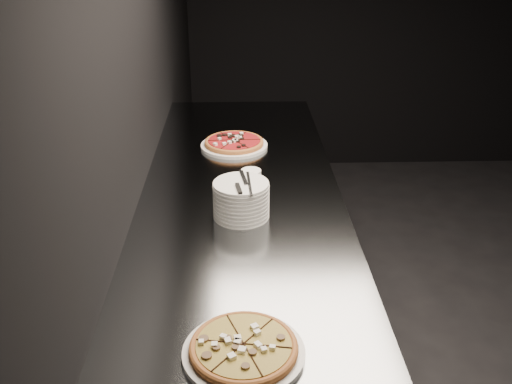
{
  "coord_description": "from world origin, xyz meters",
  "views": [
    {
      "loc": [
        -2.13,
        -1.82,
        1.85
      ],
      "look_at": [
        -2.08,
        -0.1,
        1.01
      ],
      "focal_mm": 40.0,
      "sensor_mm": 36.0,
      "label": 1
    }
  ],
  "objects_px": {
    "counter": "(243,306)",
    "pizza_tomato": "(234,143)",
    "pizza_mushroom": "(244,349)",
    "plate_stack": "(241,200)",
    "cutlery": "(243,184)",
    "ramekin": "(251,178)"
  },
  "relations": [
    {
      "from": "counter",
      "to": "pizza_tomato",
      "type": "height_order",
      "value": "pizza_tomato"
    },
    {
      "from": "pizza_mushroom",
      "to": "plate_stack",
      "type": "xyz_separation_m",
      "value": [
        -0.0,
        0.68,
        0.05
      ]
    },
    {
      "from": "pizza_mushroom",
      "to": "plate_stack",
      "type": "height_order",
      "value": "plate_stack"
    },
    {
      "from": "counter",
      "to": "pizza_mushroom",
      "type": "distance_m",
      "value": 0.92
    },
    {
      "from": "plate_stack",
      "to": "cutlery",
      "type": "xyz_separation_m",
      "value": [
        0.01,
        -0.01,
        0.07
      ]
    },
    {
      "from": "pizza_tomato",
      "to": "pizza_mushroom",
      "type": "bearing_deg",
      "value": -88.86
    },
    {
      "from": "pizza_tomato",
      "to": "cutlery",
      "type": "relative_size",
      "value": 1.47
    },
    {
      "from": "pizza_tomato",
      "to": "cutlery",
      "type": "bearing_deg",
      "value": -87.07
    },
    {
      "from": "counter",
      "to": "cutlery",
      "type": "relative_size",
      "value": 12.11
    },
    {
      "from": "pizza_tomato",
      "to": "cutlery",
      "type": "xyz_separation_m",
      "value": [
        0.03,
        -0.66,
        0.11
      ]
    },
    {
      "from": "plate_stack",
      "to": "cutlery",
      "type": "distance_m",
      "value": 0.07
    },
    {
      "from": "ramekin",
      "to": "plate_stack",
      "type": "bearing_deg",
      "value": -99.3
    },
    {
      "from": "pizza_tomato",
      "to": "plate_stack",
      "type": "distance_m",
      "value": 0.65
    },
    {
      "from": "counter",
      "to": "ramekin",
      "type": "bearing_deg",
      "value": 73.71
    },
    {
      "from": "pizza_mushroom",
      "to": "ramekin",
      "type": "height_order",
      "value": "ramekin"
    },
    {
      "from": "counter",
      "to": "pizza_mushroom",
      "type": "height_order",
      "value": "pizza_mushroom"
    },
    {
      "from": "counter",
      "to": "pizza_tomato",
      "type": "distance_m",
      "value": 0.72
    },
    {
      "from": "pizza_mushroom",
      "to": "ramekin",
      "type": "distance_m",
      "value": 0.92
    },
    {
      "from": "cutlery",
      "to": "ramekin",
      "type": "bearing_deg",
      "value": 74.15
    },
    {
      "from": "pizza_tomato",
      "to": "plate_stack",
      "type": "relative_size",
      "value": 1.58
    },
    {
      "from": "pizza_tomato",
      "to": "counter",
      "type": "bearing_deg",
      "value": -87.15
    },
    {
      "from": "counter",
      "to": "plate_stack",
      "type": "distance_m",
      "value": 0.53
    }
  ]
}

